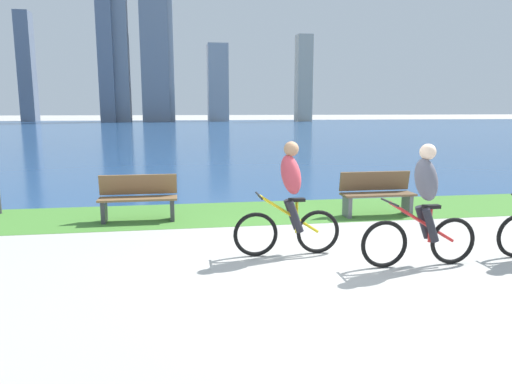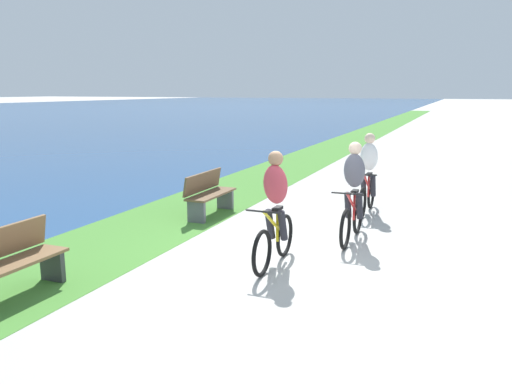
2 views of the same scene
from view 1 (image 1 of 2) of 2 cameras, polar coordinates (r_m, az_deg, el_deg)
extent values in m
plane|color=#B2AFA8|center=(7.20, 8.52, -7.80)|extent=(300.00, 300.00, 0.00)
cube|color=#478433|center=(10.25, 3.00, -2.33)|extent=(120.00, 2.32, 0.01)
cube|color=navy|center=(50.25, -6.82, 7.40)|extent=(300.00, 78.42, 0.00)
torus|color=black|center=(7.13, -0.04, -5.08)|extent=(0.67, 0.06, 0.67)
torus|color=black|center=(7.34, 7.39, -4.73)|extent=(0.67, 0.06, 0.67)
cylinder|color=gold|center=(7.15, 3.95, -2.64)|extent=(0.93, 0.04, 0.62)
cylinder|color=gold|center=(7.19, 4.87, -2.99)|extent=(0.04, 0.04, 0.48)
cube|color=black|center=(7.14, 4.90, -0.94)|extent=(0.24, 0.10, 0.05)
cylinder|color=black|center=(7.01, 0.36, -0.44)|extent=(0.03, 0.52, 0.03)
ellipsoid|color=#BF3F4C|center=(7.05, 4.19, 2.07)|extent=(0.40, 0.36, 0.65)
sphere|color=#A57A59|center=(7.01, 4.23, 5.15)|extent=(0.22, 0.22, 0.22)
cylinder|color=#26262D|center=(7.08, 4.69, -3.01)|extent=(0.27, 0.11, 0.49)
cylinder|color=#26262D|center=(7.27, 4.31, -2.66)|extent=(0.27, 0.11, 0.49)
torus|color=black|center=(6.86, 15.04, -6.03)|extent=(0.67, 0.06, 0.67)
torus|color=black|center=(7.33, 22.39, -5.41)|extent=(0.67, 0.06, 0.67)
cylinder|color=red|center=(7.02, 19.16, -3.40)|extent=(1.00, 0.04, 0.62)
cylinder|color=red|center=(7.09, 20.05, -3.73)|extent=(0.04, 0.04, 0.49)
cube|color=black|center=(7.04, 20.18, -1.65)|extent=(0.24, 0.10, 0.05)
cylinder|color=black|center=(6.74, 15.65, -1.20)|extent=(0.03, 0.52, 0.03)
ellipsoid|color=#595966|center=(6.92, 19.63, 1.40)|extent=(0.40, 0.36, 0.65)
sphere|color=beige|center=(6.88, 19.81, 4.53)|extent=(0.22, 0.22, 0.22)
cylinder|color=#26262D|center=(6.98, 20.09, -3.76)|extent=(0.27, 0.11, 0.49)
cylinder|color=#26262D|center=(7.15, 19.31, -3.40)|extent=(0.27, 0.11, 0.49)
cube|color=brown|center=(9.57, -13.88, -0.78)|extent=(1.50, 0.45, 0.04)
cube|color=brown|center=(9.72, -13.85, 0.88)|extent=(1.50, 0.11, 0.40)
cube|color=#38383D|center=(9.58, -9.95, -1.99)|extent=(0.08, 0.37, 0.45)
cube|color=#38383D|center=(9.69, -17.66, -2.18)|extent=(0.08, 0.37, 0.45)
cube|color=brown|center=(10.07, 14.34, -0.27)|extent=(1.50, 0.45, 0.04)
cube|color=brown|center=(10.20, 13.97, 1.30)|extent=(1.50, 0.11, 0.40)
cube|color=#595960|center=(10.38, 17.58, -1.39)|extent=(0.08, 0.37, 0.45)
cube|color=#595960|center=(9.87, 10.82, -1.67)|extent=(0.08, 0.37, 0.45)
cube|color=slate|center=(88.81, -25.68, 13.25)|extent=(2.27, 2.98, 17.52)
cube|color=slate|center=(81.11, -17.45, 15.70)|extent=(2.33, 2.93, 21.82)
cube|color=slate|center=(82.01, -16.25, 16.49)|extent=(3.48, 3.02, 24.11)
cube|color=slate|center=(81.91, -12.05, 17.89)|extent=(4.37, 3.45, 27.55)
cube|color=#B7B7BC|center=(84.99, -11.31, 14.31)|extent=(3.30, 3.47, 17.81)
cube|color=#8C939E|center=(81.95, -10.62, 15.46)|extent=(2.30, 2.87, 20.54)
cube|color=#8C939E|center=(82.81, -4.58, 12.81)|extent=(3.34, 3.97, 12.68)
cube|color=#ADA899|center=(82.05, 5.70, 13.30)|extent=(2.50, 2.55, 14.05)
camera|label=2|loc=(6.79, -60.92, 8.17)|focal=35.98mm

